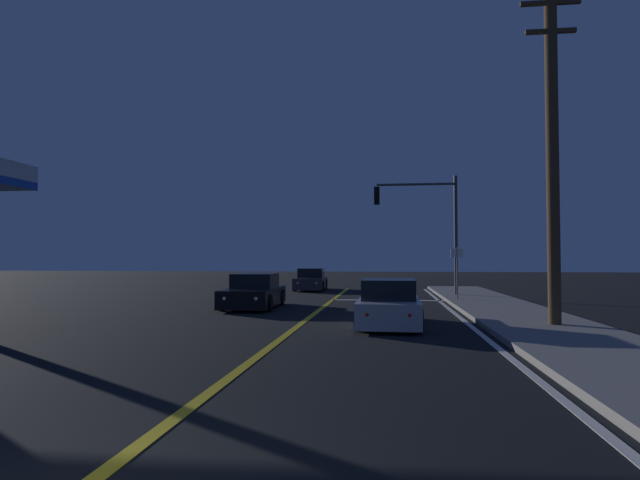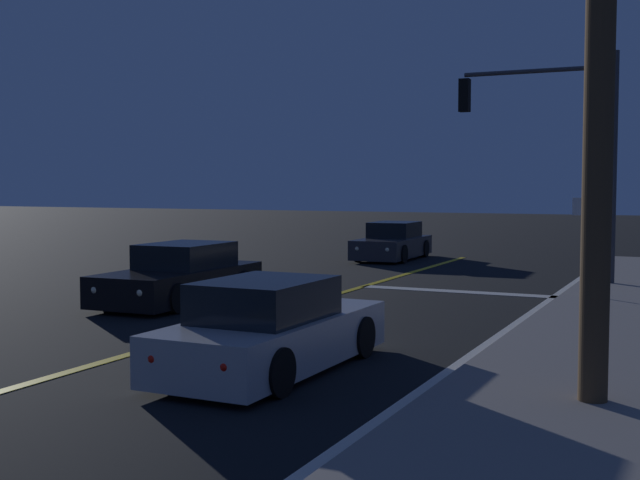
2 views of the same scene
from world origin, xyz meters
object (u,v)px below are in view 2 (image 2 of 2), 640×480
car_far_approaching_black (181,277)px  street_sign_corner (585,231)px  car_side_waiting_silver (272,331)px  traffic_signal_near_right (556,132)px  car_parked_curb_charcoal (393,243)px

car_far_approaching_black → street_sign_corner: street_sign_corner is taller
car_side_waiting_silver → street_sign_corner: street_sign_corner is taller
car_far_approaching_black → street_sign_corner: size_ratio=1.93×
car_far_approaching_black → traffic_signal_near_right: size_ratio=0.77×
traffic_signal_near_right → car_far_approaching_black: bearing=43.3°
car_far_approaching_black → car_side_waiting_silver: 7.45m
car_parked_curb_charcoal → car_side_waiting_silver: size_ratio=1.01×
car_side_waiting_silver → traffic_signal_near_right: size_ratio=0.73×
car_parked_curb_charcoal → car_far_approaching_black: bearing=85.3°
car_side_waiting_silver → street_sign_corner: bearing=72.3°
traffic_signal_near_right → car_side_waiting_silver: bearing=80.9°
traffic_signal_near_right → street_sign_corner: bearing=112.1°
car_parked_curb_charcoal → car_far_approaching_black: same height
car_parked_curb_charcoal → car_far_approaching_black: (-0.54, -12.44, 0.00)m
car_far_approaching_black → traffic_signal_near_right: bearing=-138.4°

